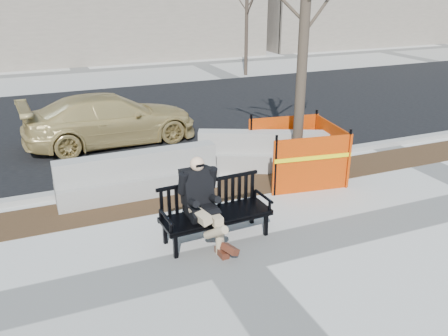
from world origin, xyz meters
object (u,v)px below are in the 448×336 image
Objects in this scene: seated_man at (201,241)px; jersey_barrier_left at (140,194)px; sedan at (113,143)px; bench at (216,239)px; tree_fence at (295,177)px; jersey_barrier_right at (269,169)px.

seated_man is 2.39m from jersey_barrier_left.
bench is at bearing -177.53° from sedan.
tree_fence reaches higher than seated_man.
sedan is at bearing 87.53° from jersey_barrier_left.
jersey_barrier_left is (-0.54, 2.33, 0.00)m from seated_man.
seated_man is at bearing -77.55° from jersey_barrier_left.
jersey_barrier_left is at bearing 105.53° from bench.
bench is 3.38m from tree_fence.
bench is 0.58× the size of jersey_barrier_left.
tree_fence is (3.03, 1.90, 0.00)m from seated_man.
tree_fence reaches higher than sedan.
seated_man is at bearing -147.90° from tree_fence.
sedan is 1.40× the size of jersey_barrier_left.
seated_man reaches higher than bench.
jersey_barrier_left and jersey_barrier_right have the same top height.
seated_man reaches higher than jersey_barrier_left.
jersey_barrier_right is at bearing 3.32° from jersey_barrier_left.
tree_fence is 1.42× the size of sedan.
tree_fence is at bearing -144.23° from sedan.
tree_fence is at bearing 28.85° from seated_man.
jersey_barrier_left is at bearing 174.17° from sedan.
sedan reaches higher than jersey_barrier_right.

